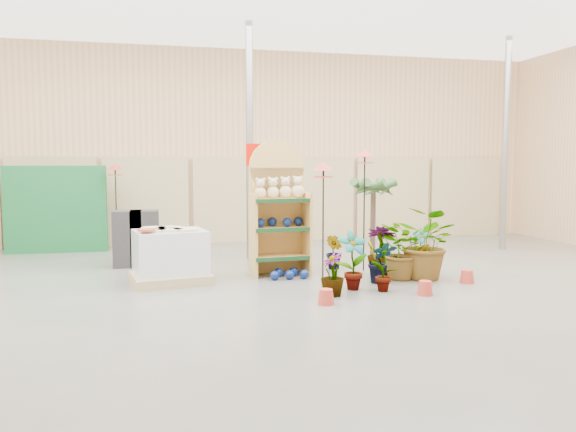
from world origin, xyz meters
name	(u,v)px	position (x,y,z in m)	size (l,w,h in m)	color
room	(277,137)	(0.00, 0.91, 2.21)	(15.20, 12.10, 4.70)	#55554F
display_shelf	(278,213)	(0.22, 1.91, 1.02)	(0.96, 0.64, 2.24)	tan
teddy_bears	(281,189)	(0.25, 1.80, 1.41)	(0.83, 0.22, 0.35)	beige
gazing_balls_shelf	(280,222)	(0.22, 1.78, 0.88)	(0.82, 0.28, 0.16)	navy
gazing_balls_floor	(288,274)	(0.29, 1.45, 0.07)	(0.63, 0.39, 0.15)	navy
pallet_stack	(170,256)	(-1.55, 1.54, 0.41)	(1.29, 1.14, 0.85)	tan
charcoal_planters	(136,238)	(-2.12, 3.16, 0.50)	(0.80, 0.50, 1.00)	black
trellis_stock	(56,209)	(-3.80, 5.20, 0.90)	(2.00, 0.30, 1.80)	#135D2B
offer_sign	(260,178)	(0.10, 2.98, 1.57)	(0.50, 0.08, 2.20)	gray
bird_table_front	(323,170)	(0.82, 1.28, 1.73)	(0.34, 0.34, 1.86)	black
bird_table_right	(365,157)	(1.71, 1.83, 1.94)	(0.34, 0.34, 2.09)	black
bird_table_back	(115,170)	(-2.58, 4.87, 1.72)	(0.34, 0.34, 1.85)	black
palm	(373,186)	(2.19, 2.63, 1.43)	(0.70, 0.70, 1.68)	#453429
potted_plant_0	(352,260)	(1.02, 0.44, 0.43)	(0.46, 0.31, 0.87)	#2E5427
potted_plant_1	(376,262)	(1.52, 0.78, 0.34)	(0.37, 0.30, 0.68)	#2E5427
potted_plant_2	(402,252)	(2.03, 0.96, 0.44)	(0.80, 0.69, 0.89)	#2E5427
potted_plant_3	(382,251)	(1.81, 1.25, 0.42)	(0.48, 0.48, 0.85)	#2E5427
potted_plant_4	(421,247)	(2.87, 2.03, 0.34)	(0.36, 0.24, 0.69)	#2E5427
potted_plant_5	(335,252)	(1.26, 2.06, 0.31)	(0.34, 0.27, 0.61)	#2E5427
potted_plant_7	(332,274)	(0.62, 0.14, 0.30)	(0.34, 0.34, 0.61)	#2E5427
potted_plant_8	(384,266)	(1.43, 0.25, 0.37)	(0.39, 0.26, 0.73)	#2E5427
potted_plant_9	(420,261)	(2.32, 0.92, 0.29)	(0.32, 0.26, 0.58)	#2E5427
potted_plant_10	(428,243)	(2.43, 0.91, 0.58)	(1.04, 0.90, 1.15)	#2E5427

